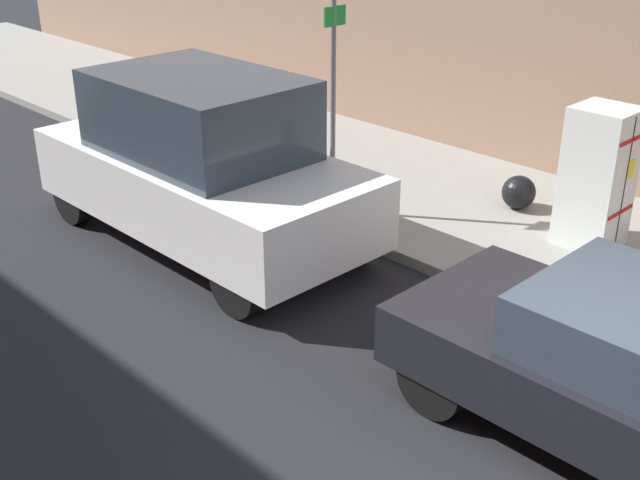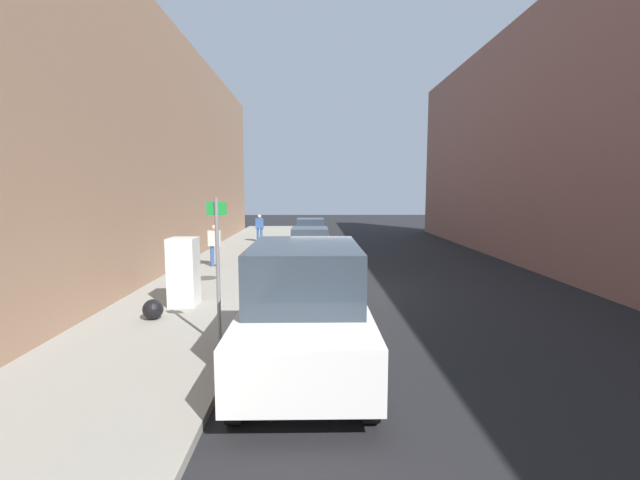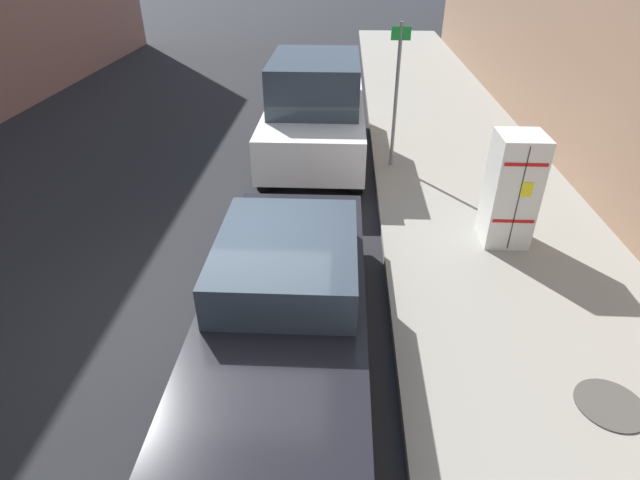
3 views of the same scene
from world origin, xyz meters
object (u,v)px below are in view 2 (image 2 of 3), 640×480
(discarded_refrigerator, at_px, (184,272))
(parked_sedan_silver, at_px, (310,243))
(trash_bag, at_px, (153,309))
(parked_sedan_dark, at_px, (308,266))
(pedestrian_walking_far, at_px, (260,226))
(parked_van_white, at_px, (305,307))
(parked_hatchback_blue, at_px, (310,231))
(pedestrian_standing_near, at_px, (215,243))
(street_sign_post, at_px, (218,265))

(discarded_refrigerator, bearing_deg, parked_sedan_silver, 68.85)
(discarded_refrigerator, xyz_separation_m, parked_sedan_silver, (3.14, 8.12, -0.27))
(trash_bag, height_order, parked_sedan_dark, parked_sedan_dark)
(pedestrian_walking_far, relative_size, parked_van_white, 0.33)
(parked_sedan_silver, bearing_deg, parked_hatchback_blue, 90.00)
(pedestrian_walking_far, distance_m, pedestrian_standing_near, 7.92)
(parked_van_white, height_order, parked_hatchback_blue, parked_van_white)
(pedestrian_walking_far, distance_m, parked_hatchback_blue, 2.92)
(parked_sedan_dark, xyz_separation_m, parked_sedan_silver, (0.00, 5.75, 0.02))
(discarded_refrigerator, distance_m, pedestrian_standing_near, 5.57)
(pedestrian_walking_far, height_order, parked_sedan_dark, pedestrian_walking_far)
(discarded_refrigerator, bearing_deg, street_sign_post, -62.43)
(street_sign_post, bearing_deg, discarded_refrigerator, 117.57)
(parked_hatchback_blue, bearing_deg, trash_bag, -103.03)
(street_sign_post, relative_size, pedestrian_standing_near, 1.74)
(pedestrian_walking_far, height_order, parked_hatchback_blue, pedestrian_walking_far)
(pedestrian_standing_near, bearing_deg, discarded_refrigerator, -18.42)
(pedestrian_walking_far, bearing_deg, trash_bag, 56.64)
(parked_van_white, bearing_deg, street_sign_post, 157.33)
(discarded_refrigerator, distance_m, parked_sedan_silver, 8.71)
(pedestrian_walking_far, distance_m, parked_sedan_dark, 11.43)
(parked_van_white, height_order, parked_sedan_silver, parked_van_white)
(pedestrian_standing_near, bearing_deg, parked_sedan_silver, 102.02)
(discarded_refrigerator, xyz_separation_m, pedestrian_standing_near, (-0.48, 5.55, 0.05))
(trash_bag, bearing_deg, parked_sedan_dark, 45.94)
(parked_sedan_dark, bearing_deg, pedestrian_walking_far, 104.59)
(street_sign_post, bearing_deg, pedestrian_walking_far, 94.41)
(street_sign_post, bearing_deg, parked_sedan_dark, 73.04)
(trash_bag, height_order, parked_van_white, parked_van_white)
(pedestrian_standing_near, bearing_deg, parked_van_white, -1.77)
(street_sign_post, bearing_deg, parked_van_white, -22.67)
(pedestrian_standing_near, distance_m, parked_sedan_dark, 4.83)
(trash_bag, relative_size, parked_sedan_dark, 0.10)
(pedestrian_walking_far, xyz_separation_m, parked_sedan_silver, (2.88, -5.31, -0.28))
(discarded_refrigerator, height_order, pedestrian_walking_far, discarded_refrigerator)
(street_sign_post, relative_size, trash_bag, 6.07)
(pedestrian_standing_near, distance_m, parked_hatchback_blue, 9.05)
(trash_bag, bearing_deg, pedestrian_walking_far, 87.62)
(pedestrian_walking_far, xyz_separation_m, parked_sedan_dark, (2.88, -11.06, -0.29))
(discarded_refrigerator, distance_m, pedestrian_walking_far, 13.43)
(parked_van_white, distance_m, parked_hatchback_blue, 17.43)
(discarded_refrigerator, xyz_separation_m, parked_sedan_dark, (3.14, 2.37, -0.28))
(discarded_refrigerator, height_order, parked_van_white, parked_van_white)
(parked_van_white, relative_size, parked_sedan_silver, 1.06)
(parked_sedan_silver, xyz_separation_m, parked_hatchback_blue, (0.00, 5.71, -0.01))
(parked_sedan_silver, bearing_deg, discarded_refrigerator, -111.15)
(street_sign_post, xyz_separation_m, trash_bag, (-1.87, 1.69, -1.32))
(trash_bag, distance_m, parked_van_white, 4.27)
(parked_sedan_silver, height_order, parked_hatchback_blue, parked_hatchback_blue)
(pedestrian_walking_far, xyz_separation_m, pedestrian_standing_near, (-0.74, -7.88, 0.04))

